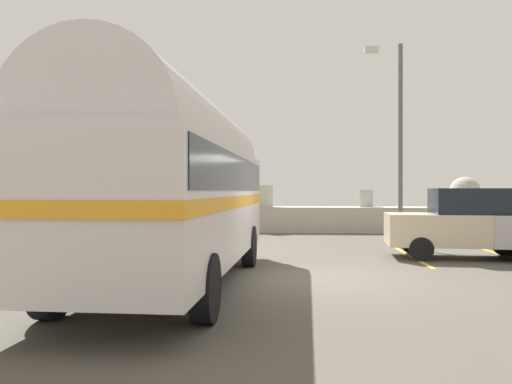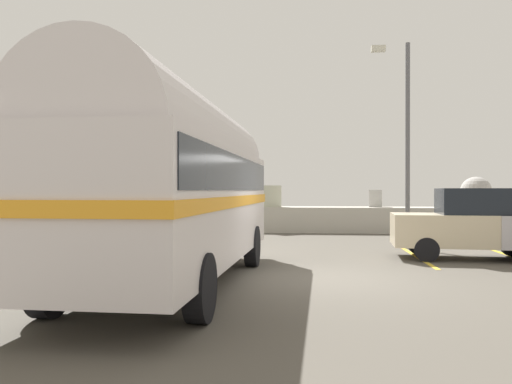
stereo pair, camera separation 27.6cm
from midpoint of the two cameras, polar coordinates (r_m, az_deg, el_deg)
name	(u,v)px [view 1 (the left image)]	position (r m, az deg, el deg)	size (l,w,h in m)	color
ground	(323,278)	(10.82, 6.71, -9.49)	(32.00, 26.00, 0.02)	#524D45
breakwater	(307,216)	(22.51, 5.40, -2.67)	(31.36, 2.35, 2.48)	#B2ACA1
parking_lines	(510,257)	(15.37, 26.00, -6.57)	(5.32, 4.40, 0.01)	gold
vintage_coach	(175,179)	(9.79, -9.77, 1.48)	(2.71, 8.66, 3.70)	black
parked_car_nearest	(469,222)	(14.67, 22.10, -3.17)	(4.23, 2.03, 1.86)	black
lamp_post	(397,133)	(16.70, 14.93, 6.32)	(1.16, 0.41, 6.41)	#5B5B60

